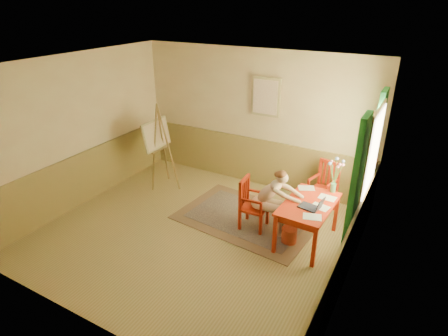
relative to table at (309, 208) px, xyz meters
The scene contains 14 objects.
room 1.99m from the table, 158.43° to the right, with size 5.04×4.54×2.84m.
wainscot 1.72m from the table, behind, with size 5.00×4.50×1.00m.
window 1.09m from the table, 30.91° to the left, with size 0.12×2.01×2.20m.
wall_portrait 2.46m from the table, 133.69° to the left, with size 0.60×0.05×0.76m.
rug 1.31m from the table, behind, with size 2.54×1.82×0.02m.
table is the anchor object (origin of this frame).
chair_left 0.98m from the table, behind, with size 0.45×0.44×0.92m.
chair_back 1.15m from the table, 92.79° to the left, with size 0.52×0.53×0.95m.
figure 0.62m from the table, behind, with size 0.87×0.40×1.17m.
laptop 0.22m from the table, 56.54° to the right, with size 0.39×0.27×0.22m.
papers 0.16m from the table, 45.53° to the left, with size 0.70×1.11×0.00m.
vase 0.71m from the table, 68.28° to the left, with size 0.24×0.29×0.59m.
wastebasket 0.57m from the table, 144.76° to the right, with size 0.25×0.25×0.27m, color #C5492D.
easel 3.40m from the table, behind, with size 0.60×0.79×1.78m.
Camera 1 is at (3.02, -4.43, 3.67)m, focal length 30.02 mm.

